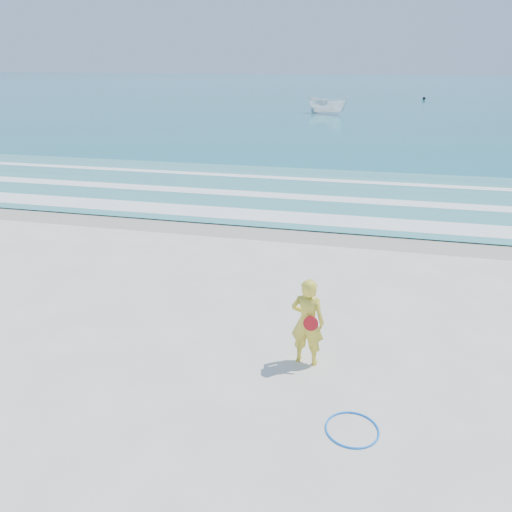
# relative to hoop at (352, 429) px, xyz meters

# --- Properties ---
(ground) EXTENTS (400.00, 400.00, 0.00)m
(ground) POSITION_rel_hoop_xyz_m (-2.39, 0.28, -0.01)
(ground) COLOR silver
(ground) RESTS_ON ground
(wet_sand) EXTENTS (400.00, 2.40, 0.00)m
(wet_sand) POSITION_rel_hoop_xyz_m (-2.39, 9.28, -0.01)
(wet_sand) COLOR #B2A893
(wet_sand) RESTS_ON ground
(ocean) EXTENTS (400.00, 190.00, 0.04)m
(ocean) POSITION_rel_hoop_xyz_m (-2.39, 105.28, 0.01)
(ocean) COLOR #19727F
(ocean) RESTS_ON ground
(shallow) EXTENTS (400.00, 10.00, 0.01)m
(shallow) POSITION_rel_hoop_xyz_m (-2.39, 14.28, 0.03)
(shallow) COLOR #59B7AD
(shallow) RESTS_ON ocean
(foam_near) EXTENTS (400.00, 1.40, 0.01)m
(foam_near) POSITION_rel_hoop_xyz_m (-2.39, 10.58, 0.04)
(foam_near) COLOR white
(foam_near) RESTS_ON shallow
(foam_mid) EXTENTS (400.00, 0.90, 0.01)m
(foam_mid) POSITION_rel_hoop_xyz_m (-2.39, 13.48, 0.04)
(foam_mid) COLOR white
(foam_mid) RESTS_ON shallow
(foam_far) EXTENTS (400.00, 0.60, 0.01)m
(foam_far) POSITION_rel_hoop_xyz_m (-2.39, 16.78, 0.04)
(foam_far) COLOR white
(foam_far) RESTS_ON shallow
(hoop) EXTENTS (0.93, 0.93, 0.03)m
(hoop) POSITION_rel_hoop_xyz_m (0.00, 0.00, 0.00)
(hoop) COLOR blue
(hoop) RESTS_ON ground
(boat) EXTENTS (4.86, 3.40, 1.76)m
(boat) POSITION_rel_hoop_xyz_m (-5.24, 47.73, 0.90)
(boat) COLOR white
(boat) RESTS_ON ocean
(buoy) EXTENTS (0.44, 0.44, 0.44)m
(buoy) POSITION_rel_hoop_xyz_m (5.95, 70.19, 0.24)
(buoy) COLOR black
(buoy) RESTS_ON ocean
(woman) EXTENTS (0.67, 0.48, 1.70)m
(woman) POSITION_rel_hoop_xyz_m (-0.95, 1.69, 0.83)
(woman) COLOR gold
(woman) RESTS_ON ground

